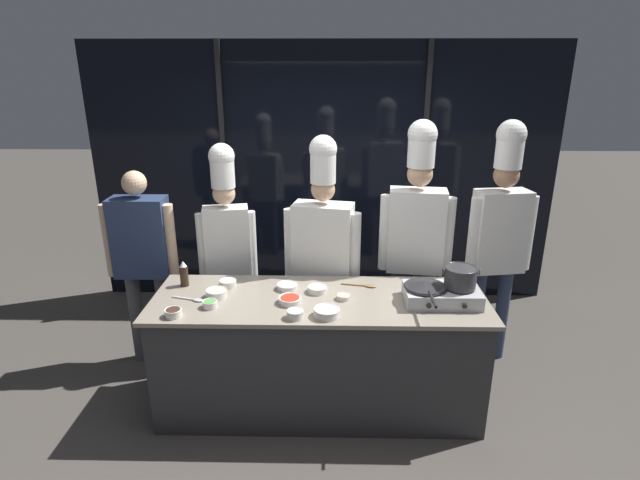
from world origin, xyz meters
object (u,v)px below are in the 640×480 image
(chef_line, at_px, (416,229))
(serving_spoon_solid, at_px, (194,299))
(stock_pot, at_px, (460,277))
(chef_head, at_px, (227,237))
(portable_stove, at_px, (442,295))
(prep_bowl_chili_flakes, at_px, (290,300))
(prep_bowl_rice, at_px, (327,312))
(prep_bowl_bean_sprouts, at_px, (228,283))
(squeeze_bottle_soy, at_px, (184,274))
(chef_pastry, at_px, (500,227))
(prep_bowl_onion, at_px, (287,286))
(person_guest, at_px, (143,251))
(prep_bowl_chicken, at_px, (216,293))
(prep_bowl_scallions, at_px, (210,304))
(chef_sous, at_px, (323,243))
(serving_spoon_slotted, at_px, (366,286))
(prep_bowl_soy_glaze, at_px, (173,312))
(frying_pan, at_px, (425,284))
(prep_bowl_noodles, at_px, (317,289))
(prep_bowl_garlic, at_px, (295,314))
(prep_bowl_shrimp, at_px, (343,297))

(chef_line, bearing_deg, serving_spoon_solid, 30.88)
(stock_pot, distance_m, chef_head, 1.89)
(portable_stove, xyz_separation_m, prep_bowl_chili_flakes, (-1.06, -0.04, -0.03))
(prep_bowl_rice, distance_m, prep_bowl_bean_sprouts, 0.87)
(squeeze_bottle_soy, distance_m, chef_line, 1.86)
(chef_pastry, bearing_deg, prep_bowl_bean_sprouts, 4.19)
(prep_bowl_onion, xyz_separation_m, chef_head, (-0.54, 0.52, 0.20))
(person_guest, bearing_deg, chef_pastry, -179.42)
(prep_bowl_chili_flakes, distance_m, prep_bowl_chicken, 0.54)
(prep_bowl_scallions, height_order, person_guest, person_guest)
(serving_spoon_solid, height_order, chef_sous, chef_sous)
(squeeze_bottle_soy, bearing_deg, serving_spoon_solid, -62.15)
(prep_bowl_chicken, height_order, serving_spoon_slotted, prep_bowl_chicken)
(serving_spoon_solid, bearing_deg, chef_line, 23.45)
(prep_bowl_soy_glaze, bearing_deg, prep_bowl_scallions, 32.09)
(prep_bowl_chili_flakes, bearing_deg, chef_line, 37.31)
(frying_pan, height_order, prep_bowl_scallions, frying_pan)
(portable_stove, relative_size, chef_sous, 0.26)
(serving_spoon_slotted, bearing_deg, chef_pastry, 23.18)
(serving_spoon_slotted, relative_size, chef_pastry, 0.13)
(prep_bowl_onion, height_order, chef_pastry, chef_pastry)
(prep_bowl_chicken, height_order, chef_pastry, chef_pastry)
(portable_stove, distance_m, person_guest, 2.40)
(prep_bowl_scallions, height_order, prep_bowl_noodles, prep_bowl_scallions)
(prep_bowl_garlic, xyz_separation_m, chef_line, (0.93, 0.96, 0.28))
(prep_bowl_rice, bearing_deg, prep_bowl_scallions, 172.02)
(portable_stove, height_order, chef_pastry, chef_pastry)
(prep_bowl_chicken, bearing_deg, chef_head, 93.88)
(prep_bowl_chili_flakes, height_order, chef_pastry, chef_pastry)
(prep_bowl_chili_flakes, relative_size, chef_pastry, 0.08)
(prep_bowl_noodles, relative_size, chef_sous, 0.07)
(portable_stove, height_order, prep_bowl_scallions, portable_stove)
(prep_bowl_bean_sprouts, relative_size, chef_head, 0.07)
(serving_spoon_slotted, relative_size, person_guest, 0.16)
(prep_bowl_chicken, bearing_deg, prep_bowl_rice, -19.22)
(frying_pan, distance_m, chef_line, 0.73)
(stock_pot, relative_size, prep_bowl_garlic, 2.23)
(prep_bowl_chili_flakes, distance_m, prep_bowl_shrimp, 0.38)
(prep_bowl_garlic, bearing_deg, prep_bowl_chicken, 152.41)
(stock_pot, xyz_separation_m, person_guest, (-2.44, 0.64, -0.07))
(frying_pan, distance_m, chef_pastry, 1.04)
(squeeze_bottle_soy, relative_size, chef_head, 0.11)
(serving_spoon_solid, relative_size, chef_sous, 0.12)
(prep_bowl_noodles, bearing_deg, squeeze_bottle_soy, 174.63)
(portable_stove, height_order, prep_bowl_soy_glaze, portable_stove)
(prep_bowl_scallions, relative_size, prep_bowl_soy_glaze, 0.90)
(frying_pan, distance_m, prep_bowl_chili_flakes, 0.94)
(prep_bowl_chicken, bearing_deg, prep_bowl_noodles, 7.48)
(squeeze_bottle_soy, xyz_separation_m, prep_bowl_rice, (1.07, -0.46, -0.06))
(person_guest, bearing_deg, prep_bowl_bean_sprouts, 151.16)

